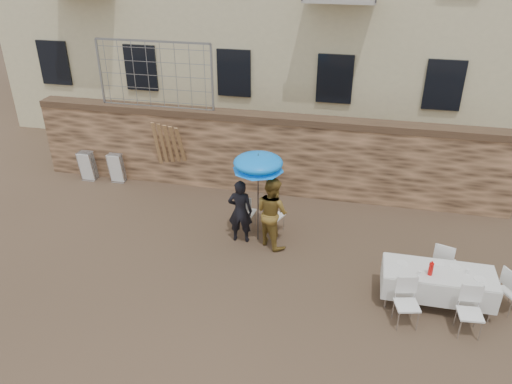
% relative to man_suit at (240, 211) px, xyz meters
% --- Properties ---
extents(ground, '(80.00, 80.00, 0.00)m').
position_rel_man_suit_xyz_m(ground, '(0.00, -2.32, -0.79)').
color(ground, brown).
rests_on(ground, ground).
extents(stone_wall, '(13.00, 0.50, 2.20)m').
position_rel_man_suit_xyz_m(stone_wall, '(0.00, 2.68, 0.31)').
color(stone_wall, brown).
rests_on(stone_wall, ground).
extents(chain_link_fence, '(3.20, 0.06, 1.80)m').
position_rel_man_suit_xyz_m(chain_link_fence, '(-3.00, 2.68, 2.31)').
color(chain_link_fence, gray).
rests_on(chain_link_fence, stone_wall).
extents(man_suit, '(0.60, 0.41, 1.57)m').
position_rel_man_suit_xyz_m(man_suit, '(0.00, 0.00, 0.00)').
color(man_suit, black).
rests_on(man_suit, ground).
extents(woman_dress, '(1.06, 1.02, 1.72)m').
position_rel_man_suit_xyz_m(woman_dress, '(0.75, 0.00, 0.07)').
color(woman_dress, '#AD8335').
rests_on(woman_dress, ground).
extents(umbrella, '(1.16, 1.16, 2.07)m').
position_rel_man_suit_xyz_m(umbrella, '(0.40, 0.10, 1.17)').
color(umbrella, '#3F3F44').
rests_on(umbrella, ground).
extents(couple_chair_left, '(0.53, 0.53, 0.96)m').
position_rel_man_suit_xyz_m(couple_chair_left, '(0.00, 0.55, -0.31)').
color(couple_chair_left, white).
rests_on(couple_chair_left, ground).
extents(couple_chair_right, '(0.61, 0.61, 0.96)m').
position_rel_man_suit_xyz_m(couple_chair_right, '(0.70, 0.55, -0.31)').
color(couple_chair_right, white).
rests_on(couple_chair_right, ground).
extents(banquet_table, '(2.10, 0.85, 0.78)m').
position_rel_man_suit_xyz_m(banquet_table, '(4.29, -1.37, -0.06)').
color(banquet_table, silver).
rests_on(banquet_table, ground).
extents(soda_bottle, '(0.09, 0.09, 0.26)m').
position_rel_man_suit_xyz_m(soda_bottle, '(4.09, -1.52, 0.12)').
color(soda_bottle, red).
rests_on(soda_bottle, banquet_table).
extents(table_chair_front_left, '(0.58, 0.58, 0.96)m').
position_rel_man_suit_xyz_m(table_chair_front_left, '(3.69, -2.12, -0.31)').
color(table_chair_front_left, white).
rests_on(table_chair_front_left, ground).
extents(table_chair_front_right, '(0.52, 0.52, 0.96)m').
position_rel_man_suit_xyz_m(table_chair_front_right, '(4.79, -2.12, -0.31)').
color(table_chair_front_right, white).
rests_on(table_chair_front_right, ground).
extents(table_chair_back, '(0.60, 0.60, 0.96)m').
position_rel_man_suit_xyz_m(table_chair_back, '(4.49, -0.57, -0.31)').
color(table_chair_back, white).
rests_on(table_chair_back, ground).
extents(chair_stack_left, '(0.46, 0.40, 0.92)m').
position_rel_man_suit_xyz_m(chair_stack_left, '(-5.15, 2.28, -0.33)').
color(chair_stack_left, white).
rests_on(chair_stack_left, ground).
extents(chair_stack_right, '(0.46, 0.32, 0.92)m').
position_rel_man_suit_xyz_m(chair_stack_right, '(-4.25, 2.28, -0.33)').
color(chair_stack_right, white).
rests_on(chair_stack_right, ground).
extents(wood_planks, '(0.70, 0.20, 2.00)m').
position_rel_man_suit_xyz_m(wood_planks, '(-2.65, 2.35, 0.21)').
color(wood_planks, '#A37749').
rests_on(wood_planks, ground).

